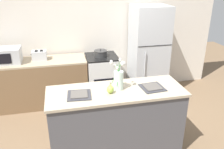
% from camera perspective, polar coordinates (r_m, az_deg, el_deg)
% --- Properties ---
extents(ground_plane, '(10.00, 10.00, 0.00)m').
position_cam_1_polar(ground_plane, '(3.62, 0.91, -17.39)').
color(ground_plane, brown).
extents(back_wall, '(5.20, 0.08, 2.70)m').
position_cam_1_polar(back_wall, '(4.83, -4.64, 11.02)').
color(back_wall, silver).
rests_on(back_wall, ground_plane).
extents(kitchen_island, '(1.80, 0.66, 0.95)m').
position_cam_1_polar(kitchen_island, '(3.33, 0.96, -11.12)').
color(kitchen_island, '#4C4C51').
rests_on(kitchen_island, ground_plane).
extents(back_counter, '(1.68, 0.60, 0.89)m').
position_cam_1_polar(back_counter, '(4.70, -16.46, -1.87)').
color(back_counter, brown).
rests_on(back_counter, ground_plane).
extents(stove_range, '(0.60, 0.61, 0.89)m').
position_cam_1_polar(stove_range, '(4.74, -2.40, -0.66)').
color(stove_range, silver).
rests_on(stove_range, ground_plane).
extents(refrigerator, '(0.68, 0.67, 1.82)m').
position_cam_1_polar(refrigerator, '(4.82, 8.72, 5.39)').
color(refrigerator, '#B7BABC').
rests_on(refrigerator, ground_plane).
extents(flower_vase, '(0.20, 0.16, 0.42)m').
position_cam_1_polar(flower_vase, '(3.05, 1.59, -0.96)').
color(flower_vase, silver).
rests_on(flower_vase, kitchen_island).
extents(pear_figurine, '(0.09, 0.09, 0.15)m').
position_cam_1_polar(pear_figurine, '(2.99, -0.41, -3.51)').
color(pear_figurine, '#9EBC47').
rests_on(pear_figurine, kitchen_island).
extents(plate_setting_left, '(0.31, 0.31, 0.02)m').
position_cam_1_polar(plate_setting_left, '(2.98, -7.90, -4.86)').
color(plate_setting_left, '#333338').
rests_on(plate_setting_left, kitchen_island).
extents(plate_setting_right, '(0.31, 0.31, 0.02)m').
position_cam_1_polar(plate_setting_right, '(3.19, 9.68, -3.05)').
color(plate_setting_right, '#333338').
rests_on(plate_setting_right, kitchen_island).
extents(toaster, '(0.28, 0.18, 0.17)m').
position_cam_1_polar(toaster, '(4.55, -17.07, 4.44)').
color(toaster, '#B7BABC').
rests_on(toaster, back_counter).
extents(cooking_pot, '(0.25, 0.25, 0.14)m').
position_cam_1_polar(cooking_pot, '(4.54, -2.74, 5.08)').
color(cooking_pot, '#2D2D2D').
rests_on(cooking_pot, stove_range).
extents(microwave, '(0.48, 0.37, 0.27)m').
position_cam_1_polar(microwave, '(4.57, -24.00, 4.18)').
color(microwave, '#B7BABC').
rests_on(microwave, back_counter).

